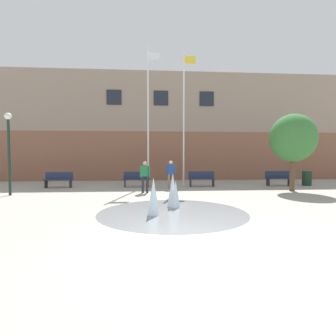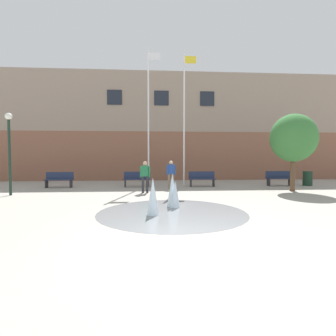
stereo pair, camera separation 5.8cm
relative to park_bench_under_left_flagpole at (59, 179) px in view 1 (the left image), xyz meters
The scene contains 14 objects.
ground_plane 12.10m from the park_bench_under_left_flagpole, 58.97° to the right, with size 100.00×100.00×0.00m, color #9E998E.
library_building 10.20m from the park_bench_under_left_flagpole, 49.10° to the left, with size 36.00×6.05×8.28m.
splash_fountain 9.13m from the park_bench_under_left_flagpole, 49.30° to the right, with size 4.90×4.90×1.24m.
park_bench_under_left_flagpole is the anchor object (origin of this frame).
park_bench_center 4.56m from the park_bench_under_left_flagpole, ahead, with size 1.60×0.44×0.91m.
park_bench_under_right_flagpole 8.51m from the park_bench_under_left_flagpole, ahead, with size 1.60×0.44×0.91m.
park_bench_near_trashcan 13.39m from the park_bench_under_left_flagpole, ahead, with size 1.60×0.44×0.91m.
teen_by_trashcan 6.63m from the park_bench_under_left_flagpole, ahead, with size 0.50×0.37×1.59m.
adult_watching 5.74m from the park_bench_under_left_flagpole, 27.14° to the right, with size 0.50×0.37×1.59m.
flagpole_left 6.73m from the park_bench_under_left_flagpole, ahead, with size 0.80×0.10×8.65m.
flagpole_right 8.57m from the park_bench_under_left_flagpole, ahead, with size 0.80×0.10×8.51m.
lamp_post_left_lane 3.82m from the park_bench_under_left_flagpole, 112.77° to the right, with size 0.32×0.32×3.87m.
trash_can 15.20m from the park_bench_under_left_flagpole, ahead, with size 0.56×0.56×0.90m, color #193323.
street_tree_near_building 13.32m from the park_bench_under_left_flagpole, 10.75° to the right, with size 2.37×2.37×4.07m.
Camera 1 is at (-0.97, -5.41, 1.86)m, focal length 28.00 mm.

